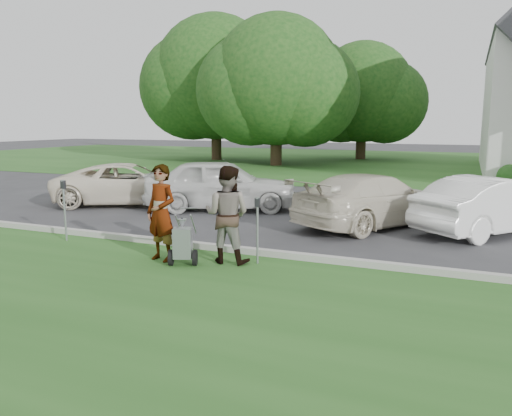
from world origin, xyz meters
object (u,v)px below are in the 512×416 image
Objects in this scene: tree_far at (215,83)px; car_a at (130,184)px; tree_back at (362,97)px; car_c at (373,200)px; tree_left at (276,87)px; striping_cart at (183,244)px; car_d at (493,205)px; parking_meter_far at (64,203)px; parking_meter_near at (257,222)px; person_left at (161,214)px; car_b at (221,184)px; person_right at (227,215)px.

tree_far is 2.27× the size of car_a.
car_c is at bearing -77.92° from tree_back.
striping_cart is (6.64, -22.72, -4.67)m from tree_left.
tree_back is at bearing -31.83° from car_d.
car_a is 1.15× the size of car_d.
car_d is at bearing 27.52° from parking_meter_far.
car_c is at bearing 73.02° from parking_meter_near.
tree_far is 9.81× the size of striping_cart.
person_left reaches higher than car_d.
car_c is (5.02, -0.68, -0.11)m from car_b.
car_b is at bearing -89.09° from tree_back.
tree_back is 25.37m from car_a.
person_left is at bearing -86.14° from tree_back.
parking_meter_near is (13.97, -25.05, -4.83)m from tree_far.
parking_meter_far is at bearing -178.59° from person_left.
tree_far is 2.61× the size of car_d.
car_c is (2.77, 5.42, 0.28)m from striping_cart.
tree_back reaches higher than person_left.
tree_far is at bearing -22.24° from car_c.
tree_left is at bearing -30.90° from car_c.
tree_far is at bearing 109.71° from parking_meter_far.
car_d is at bearing -71.47° from tree_back.
striping_cart is 0.23× the size of car_a.
tree_left reaches higher than car_a.
parking_meter_far reaches higher than parking_meter_near.
parking_meter_near is 6.65m from car_d.
parking_meter_near is (7.97, -22.05, -4.25)m from tree_left.
parking_meter_far is (-4.40, 0.16, -0.05)m from person_right.
person_left is 8.39m from car_d.
tree_left is 5.37× the size of person_left.
tree_back reaches higher than parking_meter_far.
car_c is (9.42, -17.30, -4.39)m from tree_left.
parking_meter_far is 0.33× the size of car_d.
parking_meter_far is 5.59m from car_b.
car_c is (6.45, 4.72, -0.21)m from parking_meter_far.
person_right is 0.44× the size of car_d.
person_right is at bearing -174.93° from car_b.
person_left is (-0.57, 0.14, 0.55)m from striping_cart.
striping_cart is at bearing -152.97° from parking_meter_near.
car_d is (8.02, -0.48, -0.10)m from car_b.
car_a is (-5.09, 5.71, -0.28)m from person_left.
car_d is at bearing -116.46° from car_b.
tree_back is at bearing 63.43° from tree_left.
parking_meter_near is 0.31× the size of car_d.
striping_cart is at bearing 83.87° from car_d.
tree_back is (4.00, 8.00, -0.38)m from tree_left.
person_left is 0.40× the size of car_b.
tree_far is 2.34× the size of car_c.
parking_meter_near is (3.97, -30.05, -3.87)m from tree_back.
tree_back is 26.77m from car_d.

